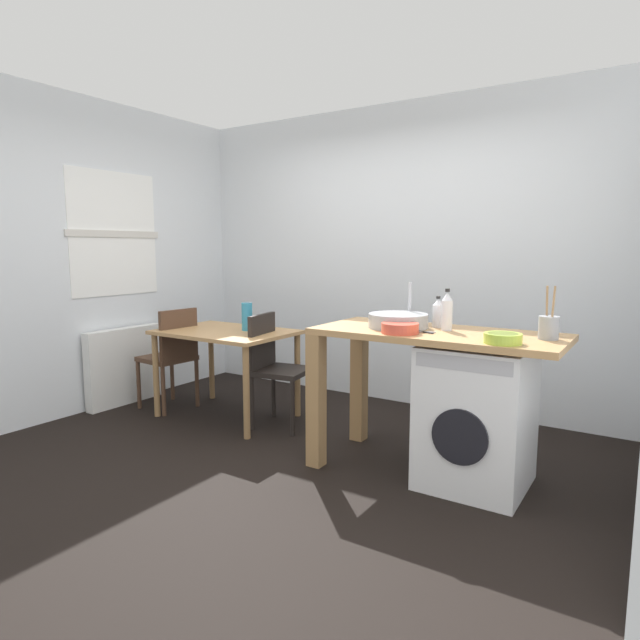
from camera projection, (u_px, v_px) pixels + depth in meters
ground_plane at (283, 459)px, 3.66m from camera, size 5.46×5.46×0.00m
wall_back at (396, 256)px, 4.94m from camera, size 4.60×0.10×2.70m
wall_window_side at (82, 256)px, 4.64m from camera, size 0.12×3.80×2.70m
radiator at (126, 366)px, 4.95m from camera, size 0.10×0.80×0.70m
dining_table at (226, 342)px, 4.52m from camera, size 1.10×0.76×0.74m
chair_person_seat at (172, 353)px, 4.74m from camera, size 0.43×0.43×0.90m
chair_opposite at (274, 363)px, 4.31m from camera, size 0.46×0.46×0.90m
kitchen_counter at (405, 353)px, 3.44m from camera, size 1.50×0.68×0.92m
washing_machine at (476, 415)px, 3.23m from camera, size 0.60×0.61×0.86m
sink_basin at (398, 321)px, 3.44m from camera, size 0.38×0.38×0.09m
tap at (410, 303)px, 3.58m from camera, size 0.02×0.02×0.28m
bottle_tall_green at (438, 313)px, 3.44m from camera, size 0.07×0.07×0.20m
bottle_squat_brown at (447, 312)px, 3.32m from camera, size 0.07×0.07×0.26m
mixing_bowl at (400, 327)px, 3.22m from camera, size 0.22×0.22×0.06m
utensil_crock at (549, 327)px, 3.00m from camera, size 0.11×0.11×0.30m
colander at (503, 338)px, 2.88m from camera, size 0.20×0.20×0.06m
vase at (247, 317)px, 4.49m from camera, size 0.09×0.09×0.23m
scissors at (423, 332)px, 3.25m from camera, size 0.15×0.06×0.01m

